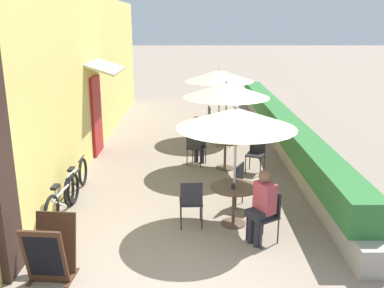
# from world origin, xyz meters

# --- Properties ---
(cafe_facade_wall) EXTENTS (0.98, 14.40, 4.20)m
(cafe_facade_wall) POSITION_xyz_m (-2.54, 7.07, 2.09)
(cafe_facade_wall) COLOR #E0CC6B
(cafe_facade_wall) RESTS_ON ground_plane
(planter_hedge) EXTENTS (0.60, 13.40, 1.01)m
(planter_hedge) POSITION_xyz_m (2.75, 7.10, 0.54)
(planter_hedge) COLOR gray
(planter_hedge) RESTS_ON ground_plane
(patio_table_near) EXTENTS (0.84, 0.84, 0.72)m
(patio_table_near) POSITION_xyz_m (0.93, 2.16, 0.54)
(patio_table_near) COLOR brown
(patio_table_near) RESTS_ON ground_plane
(patio_umbrella_near) EXTENTS (2.04, 2.04, 2.16)m
(patio_umbrella_near) POSITION_xyz_m (0.93, 2.16, 1.95)
(patio_umbrella_near) COLOR #B7B7BC
(patio_umbrella_near) RESTS_ON ground_plane
(cafe_chair_near_left) EXTENTS (0.55, 0.55, 0.87)m
(cafe_chair_near_left) POSITION_xyz_m (1.41, 1.56, 0.52)
(cafe_chair_near_left) COLOR #232328
(cafe_chair_near_left) RESTS_ON ground_plane
(seated_patron_near_left) EXTENTS (0.51, 0.49, 1.25)m
(seated_patron_near_left) POSITION_xyz_m (1.31, 1.50, 0.69)
(seated_patron_near_left) COLOR #23232D
(seated_patron_near_left) RESTS_ON ground_plane
(cafe_chair_near_right) EXTENTS (0.54, 0.54, 0.87)m
(cafe_chair_near_right) POSITION_xyz_m (1.21, 2.87, 0.52)
(cafe_chair_near_right) COLOR #232328
(cafe_chair_near_right) RESTS_ON ground_plane
(cafe_chair_near_back) EXTENTS (0.42, 0.42, 0.87)m
(cafe_chair_near_back) POSITION_xyz_m (0.18, 2.04, 0.52)
(cafe_chair_near_back) COLOR #232328
(cafe_chair_near_back) RESTS_ON ground_plane
(coffee_cup_near) EXTENTS (0.07, 0.07, 0.09)m
(coffee_cup_near) POSITION_xyz_m (0.90, 2.07, 0.76)
(coffee_cup_near) COLOR #232328
(coffee_cup_near) RESTS_ON patio_table_near
(patio_table_mid) EXTENTS (0.84, 0.84, 0.72)m
(patio_table_mid) POSITION_xyz_m (1.00, 5.16, 0.54)
(patio_table_mid) COLOR brown
(patio_table_mid) RESTS_ON ground_plane
(patio_umbrella_mid) EXTENTS (2.04, 2.04, 2.16)m
(patio_umbrella_mid) POSITION_xyz_m (1.00, 5.16, 1.95)
(patio_umbrella_mid) COLOR #B7B7BC
(patio_umbrella_mid) RESTS_ON ground_plane
(cafe_chair_mid_left) EXTENTS (0.53, 0.53, 0.87)m
(cafe_chair_mid_left) POSITION_xyz_m (0.27, 5.39, 0.52)
(cafe_chair_mid_left) COLOR #232328
(cafe_chair_mid_left) RESTS_ON ground_plane
(seated_patron_mid_left) EXTENTS (0.45, 0.49, 1.25)m
(seated_patron_mid_left) POSITION_xyz_m (0.32, 5.49, 0.69)
(seated_patron_mid_left) COLOR #23232D
(seated_patron_mid_left) RESTS_ON ground_plane
(cafe_chair_mid_right) EXTENTS (0.53, 0.53, 0.87)m
(cafe_chair_mid_right) POSITION_xyz_m (1.73, 4.93, 0.52)
(cafe_chair_mid_right) COLOR #232328
(cafe_chair_mid_right) RESTS_ON ground_plane
(coffee_cup_mid) EXTENTS (0.07, 0.07, 0.09)m
(coffee_cup_mid) POSITION_xyz_m (0.98, 5.30, 0.76)
(coffee_cup_mid) COLOR #B73D3D
(coffee_cup_mid) RESTS_ON patio_table_mid
(patio_table_far) EXTENTS (0.84, 0.84, 0.72)m
(patio_table_far) POSITION_xyz_m (1.00, 7.89, 0.54)
(patio_table_far) COLOR brown
(patio_table_far) RESTS_ON ground_plane
(patio_umbrella_far) EXTENTS (2.04, 2.04, 2.16)m
(patio_umbrella_far) POSITION_xyz_m (1.00, 7.89, 1.95)
(patio_umbrella_far) COLOR #B7B7BC
(patio_umbrella_far) RESTS_ON ground_plane
(cafe_chair_far_left) EXTENTS (0.44, 0.44, 0.87)m
(cafe_chair_far_left) POSITION_xyz_m (0.85, 8.64, 0.52)
(cafe_chair_far_left) COLOR #232328
(cafe_chair_far_left) RESTS_ON ground_plane
(cafe_chair_far_right) EXTENTS (0.44, 0.44, 0.87)m
(cafe_chair_far_right) POSITION_xyz_m (1.16, 7.15, 0.52)
(cafe_chair_far_right) COLOR #232328
(cafe_chair_far_right) RESTS_ON ground_plane
(coffee_cup_far) EXTENTS (0.07, 0.07, 0.09)m
(coffee_cup_far) POSITION_xyz_m (0.93, 7.90, 0.76)
(coffee_cup_far) COLOR teal
(coffee_cup_far) RESTS_ON patio_table_far
(bicycle_leaning) EXTENTS (0.17, 1.75, 0.72)m
(bicycle_leaning) POSITION_xyz_m (-2.20, 2.49, 0.33)
(bicycle_leaning) COLOR black
(bicycle_leaning) RESTS_ON ground_plane
(bicycle_second) EXTENTS (0.10, 1.73, 0.70)m
(bicycle_second) POSITION_xyz_m (-2.21, 3.49, 0.32)
(bicycle_second) COLOR black
(bicycle_second) RESTS_ON ground_plane
(menu_board) EXTENTS (0.64, 0.68, 0.89)m
(menu_board) POSITION_xyz_m (-1.78, 0.49, 0.44)
(menu_board) COLOR #422819
(menu_board) RESTS_ON ground_plane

